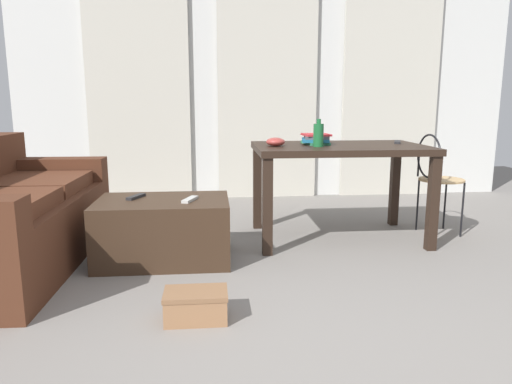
# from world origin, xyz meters

# --- Properties ---
(ground_plane) EXTENTS (8.65, 8.65, 0.00)m
(ground_plane) POSITION_xyz_m (0.00, 1.40, 0.00)
(ground_plane) COLOR gray
(wall_back) EXTENTS (5.55, 0.10, 2.65)m
(wall_back) POSITION_xyz_m (0.00, 3.60, 1.33)
(wall_back) COLOR silver
(wall_back) RESTS_ON ground
(curtains) EXTENTS (3.94, 0.03, 2.42)m
(curtains) POSITION_xyz_m (0.00, 3.52, 1.21)
(curtains) COLOR beige
(curtains) RESTS_ON ground
(couch) EXTENTS (0.91, 1.87, 0.84)m
(couch) POSITION_xyz_m (-2.01, 1.33, 0.33)
(couch) COLOR #4C2819
(couch) RESTS_ON ground
(coffee_table) EXTENTS (0.90, 0.60, 0.43)m
(coffee_table) POSITION_xyz_m (-0.98, 1.36, 0.21)
(coffee_table) COLOR #382619
(coffee_table) RESTS_ON ground
(craft_table) EXTENTS (1.32, 0.84, 0.75)m
(craft_table) POSITION_xyz_m (0.36, 1.78, 0.65)
(craft_table) COLOR black
(craft_table) RESTS_ON ground
(wire_chair) EXTENTS (0.36, 0.37, 0.83)m
(wire_chair) POSITION_xyz_m (1.19, 1.83, 0.52)
(wire_chair) COLOR tan
(wire_chair) RESTS_ON ground
(bottle_near) EXTENTS (0.08, 0.08, 0.21)m
(bottle_near) POSITION_xyz_m (0.16, 1.65, 0.84)
(bottle_near) COLOR #195B2D
(bottle_near) RESTS_ON craft_table
(bowl) EXTENTS (0.14, 0.14, 0.06)m
(bowl) POSITION_xyz_m (-0.15, 1.73, 0.79)
(bowl) COLOR #9E3833
(bowl) RESTS_ON craft_table
(book_stack) EXTENTS (0.25, 0.32, 0.08)m
(book_stack) POSITION_xyz_m (0.19, 1.87, 0.79)
(book_stack) COLOR #2D7F56
(book_stack) RESTS_ON craft_table
(tv_remote_on_table) EXTENTS (0.11, 0.19, 0.02)m
(tv_remote_on_table) POSITION_xyz_m (0.88, 1.90, 0.76)
(tv_remote_on_table) COLOR #232326
(tv_remote_on_table) RESTS_ON craft_table
(tv_remote_primary) EXTENTS (0.12, 0.18, 0.02)m
(tv_remote_primary) POSITION_xyz_m (-1.16, 1.43, 0.44)
(tv_remote_primary) COLOR #232326
(tv_remote_primary) RESTS_ON coffee_table
(tv_remote_secondary) EXTENTS (0.11, 0.19, 0.02)m
(tv_remote_secondary) POSITION_xyz_m (-0.79, 1.31, 0.44)
(tv_remote_secondary) COLOR #B7B7B2
(tv_remote_secondary) RESTS_ON coffee_table
(shoebox) EXTENTS (0.32, 0.21, 0.15)m
(shoebox) POSITION_xyz_m (-0.73, 0.40, 0.08)
(shoebox) COLOR #996B47
(shoebox) RESTS_ON ground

